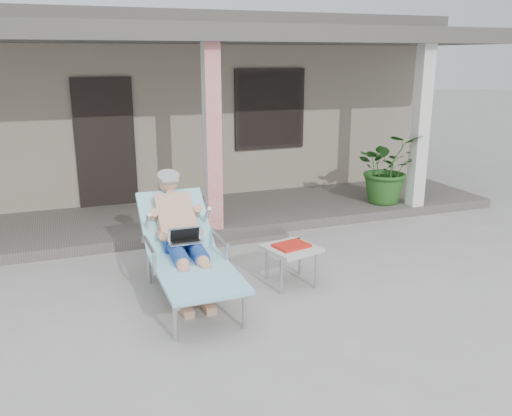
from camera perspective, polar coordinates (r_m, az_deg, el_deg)
name	(u,v)px	position (r m, az deg, el deg)	size (l,w,h in m)	color
ground	(268,295)	(6.12, 1.31, -9.19)	(60.00, 60.00, 0.00)	#9E9E99
house	(155,100)	(11.86, -10.56, 11.10)	(10.40, 5.40, 3.30)	gray
porch_deck	(200,217)	(8.78, -5.96, -0.92)	(10.00, 2.00, 0.15)	#605B56
porch_overhang	(195,41)	(8.36, -6.41, 17.09)	(10.00, 2.30, 2.85)	silver
porch_step	(220,241)	(7.73, -3.78, -3.48)	(2.00, 0.30, 0.07)	#605B56
lounger	(183,222)	(5.95, -7.65, -1.46)	(0.78, 2.10, 1.36)	#B7B7BC
side_table	(291,250)	(6.28, 3.74, -4.48)	(0.66, 0.66, 0.49)	beige
potted_palm	(388,168)	(9.44, 13.68, 4.14)	(1.08, 0.94, 1.20)	#26591E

